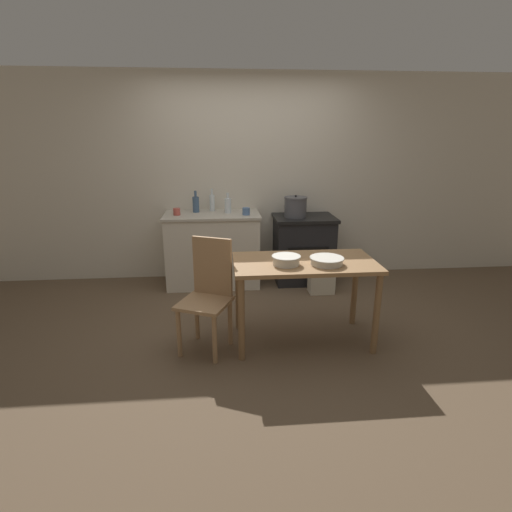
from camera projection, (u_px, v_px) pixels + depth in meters
The scene contains 15 objects.
ground_plane at pixel (260, 327), 3.94m from camera, with size 14.00×14.00×0.00m, color brown.
wall_back at pixel (248, 179), 5.07m from camera, with size 8.00×0.07×2.55m.
counter_cabinet at pixel (213, 249), 4.96m from camera, with size 1.15×0.62×0.90m.
stove at pixel (303, 249), 5.08m from camera, with size 0.75×0.60×0.84m.
work_table at pixel (304, 273), 3.51m from camera, with size 1.24×0.67×0.76m.
chair at pixel (208, 292), 3.44m from camera, with size 0.53×0.53×0.98m.
flour_sack at pixel (321, 279), 4.75m from camera, with size 0.29×0.20×0.34m, color beige.
stock_pot at pixel (295, 207), 4.90m from camera, with size 0.28×0.28×0.27m.
mixing_bowl_large at pixel (286, 260), 3.37m from camera, with size 0.24×0.24×0.08m.
mixing_bowl_small at pixel (327, 260), 3.38m from camera, with size 0.29×0.29×0.06m.
bottle_far_left at pixel (228, 205), 4.85m from camera, with size 0.08×0.08×0.25m.
bottle_left at pixel (196, 204), 4.89m from camera, with size 0.08×0.08×0.26m.
bottle_mid_left at pixel (212, 202), 4.97m from camera, with size 0.06×0.06×0.28m.
cup_center_left at pixel (246, 211), 4.75m from camera, with size 0.09×0.09×0.09m, color #4C6B99.
cup_center at pixel (177, 212), 4.74m from camera, with size 0.08×0.08×0.08m, color #B74C42.
Camera 1 is at (-0.35, -3.54, 1.83)m, focal length 28.00 mm.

